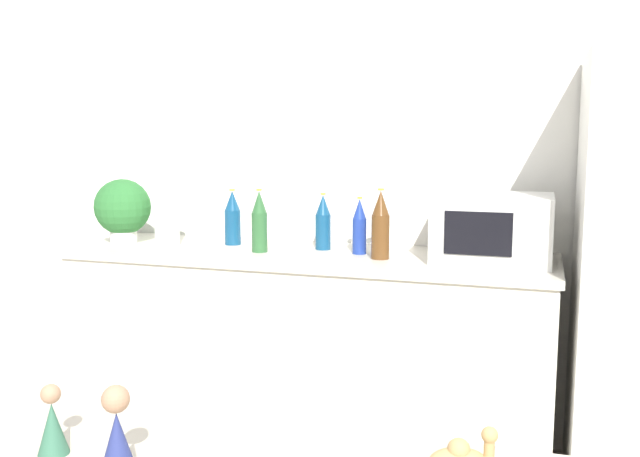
# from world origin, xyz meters

# --- Properties ---
(wall_back) EXTENTS (8.00, 0.06, 2.55)m
(wall_back) POSITION_xyz_m (0.00, 2.73, 1.27)
(wall_back) COLOR white
(wall_back) RESTS_ON ground_plane
(back_counter) EXTENTS (2.18, 0.63, 0.92)m
(back_counter) POSITION_xyz_m (-0.53, 2.40, 0.46)
(back_counter) COLOR silver
(back_counter) RESTS_ON ground_plane
(potted_plant) EXTENTS (0.27, 0.27, 0.31)m
(potted_plant) POSITION_xyz_m (-1.44, 2.36, 1.09)
(potted_plant) COLOR silver
(potted_plant) RESTS_ON back_counter
(paper_towel_roll) EXTENTS (0.12, 0.12, 0.26)m
(paper_towel_roll) POSITION_xyz_m (-1.21, 2.37, 1.05)
(paper_towel_roll) COLOR white
(paper_towel_roll) RESTS_ON back_counter
(microwave) EXTENTS (0.48, 0.37, 0.28)m
(microwave) POSITION_xyz_m (0.28, 2.42, 1.06)
(microwave) COLOR white
(microwave) RESTS_ON back_counter
(back_bottle_0) EXTENTS (0.08, 0.08, 0.30)m
(back_bottle_0) POSITION_xyz_m (-0.18, 2.33, 1.07)
(back_bottle_0) COLOR brown
(back_bottle_0) RESTS_ON back_counter
(back_bottle_1) EXTENTS (0.08, 0.08, 0.26)m
(back_bottle_1) POSITION_xyz_m (-0.93, 2.48, 1.05)
(back_bottle_1) COLOR navy
(back_bottle_1) RESTS_ON back_counter
(back_bottle_2) EXTENTS (0.06, 0.06, 0.25)m
(back_bottle_2) POSITION_xyz_m (-0.29, 2.42, 1.04)
(back_bottle_2) COLOR navy
(back_bottle_2) RESTS_ON back_counter
(back_bottle_3) EXTENTS (0.07, 0.07, 0.28)m
(back_bottle_3) POSITION_xyz_m (-0.73, 2.34, 1.06)
(back_bottle_3) COLOR #2D6033
(back_bottle_3) RESTS_ON back_counter
(back_bottle_4) EXTENTS (0.07, 0.07, 0.26)m
(back_bottle_4) POSITION_xyz_m (-0.48, 2.48, 1.05)
(back_bottle_4) COLOR navy
(back_bottle_4) RESTS_ON back_counter
(back_bottle_5) EXTENTS (0.07, 0.07, 0.24)m
(back_bottle_5) POSITION_xyz_m (-0.20, 2.44, 1.04)
(back_bottle_5) COLOR brown
(back_bottle_5) RESTS_ON back_counter
(wise_man_figurine_blue) EXTENTS (0.05, 0.05, 0.12)m
(wise_man_figurine_blue) POSITION_xyz_m (-0.28, 0.32, 1.01)
(wise_man_figurine_blue) COLOR #33664C
(wise_man_figurine_blue) RESTS_ON bar_counter
(wise_man_figurine_purple) EXTENTS (0.07, 0.07, 0.15)m
(wise_man_figurine_purple) POSITION_xyz_m (-0.12, 0.27, 1.02)
(wise_man_figurine_purple) COLOR navy
(wise_man_figurine_purple) RESTS_ON bar_counter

